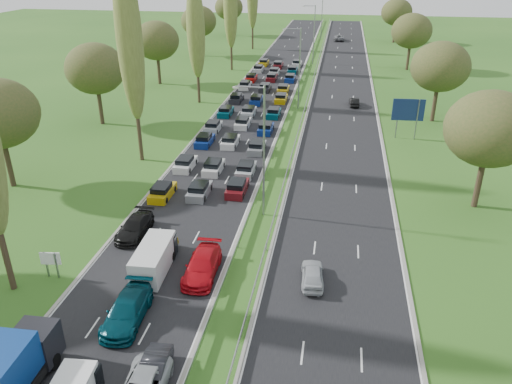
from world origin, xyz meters
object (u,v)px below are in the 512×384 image
at_px(white_van_rear, 155,257).
at_px(direction_sign, 408,112).
at_px(blue_lorry, 2,382).
at_px(info_sign, 51,261).
at_px(near_car_3, 135,227).

relative_size(white_van_rear, direction_sign, 1.03).
distance_m(blue_lorry, info_sign, 11.97).
bearing_deg(blue_lorry, direction_sign, 60.35).
distance_m(info_sign, direction_sign, 46.09).
height_order(near_car_3, white_van_rear, white_van_rear).
bearing_deg(direction_sign, near_car_3, -130.82).
bearing_deg(white_van_rear, near_car_3, 124.31).
distance_m(white_van_rear, info_sign, 7.48).
distance_m(near_car_3, direction_sign, 38.55).
height_order(white_van_rear, direction_sign, direction_sign).
bearing_deg(blue_lorry, info_sign, 107.09).
height_order(near_car_3, direction_sign, direction_sign).
bearing_deg(white_van_rear, direction_sign, 54.81).
relative_size(blue_lorry, white_van_rear, 1.53).
bearing_deg(near_car_3, white_van_rear, -52.61).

